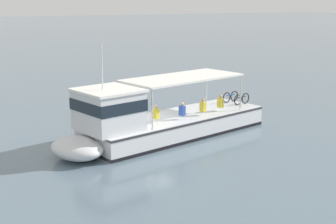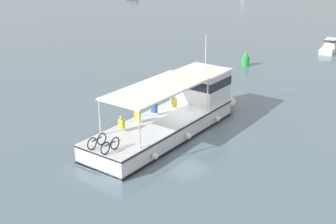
{
  "view_description": "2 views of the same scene",
  "coord_description": "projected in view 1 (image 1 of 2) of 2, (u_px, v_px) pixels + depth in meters",
  "views": [
    {
      "loc": [
        -22.41,
        10.54,
        7.26
      ],
      "look_at": [
        -0.45,
        -1.06,
        1.4
      ],
      "focal_mm": 50.97,
      "sensor_mm": 36.0,
      "label": 1
    },
    {
      "loc": [
        18.59,
        -17.58,
        11.1
      ],
      "look_at": [
        -0.45,
        -1.06,
        1.4
      ],
      "focal_mm": 48.98,
      "sensor_mm": 36.0,
      "label": 2
    }
  ],
  "objects": [
    {
      "name": "ground_plane",
      "position": [
        147.0,
        138.0,
        25.75
      ],
      "size": [
        400.0,
        400.0,
        0.0
      ],
      "primitive_type": "plane",
      "color": "slate"
    },
    {
      "name": "ferry_main",
      "position": [
        153.0,
        122.0,
        24.96
      ],
      "size": [
        5.92,
        13.07,
        5.32
      ],
      "color": "silver",
      "rests_on": "ground"
    }
  ]
}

